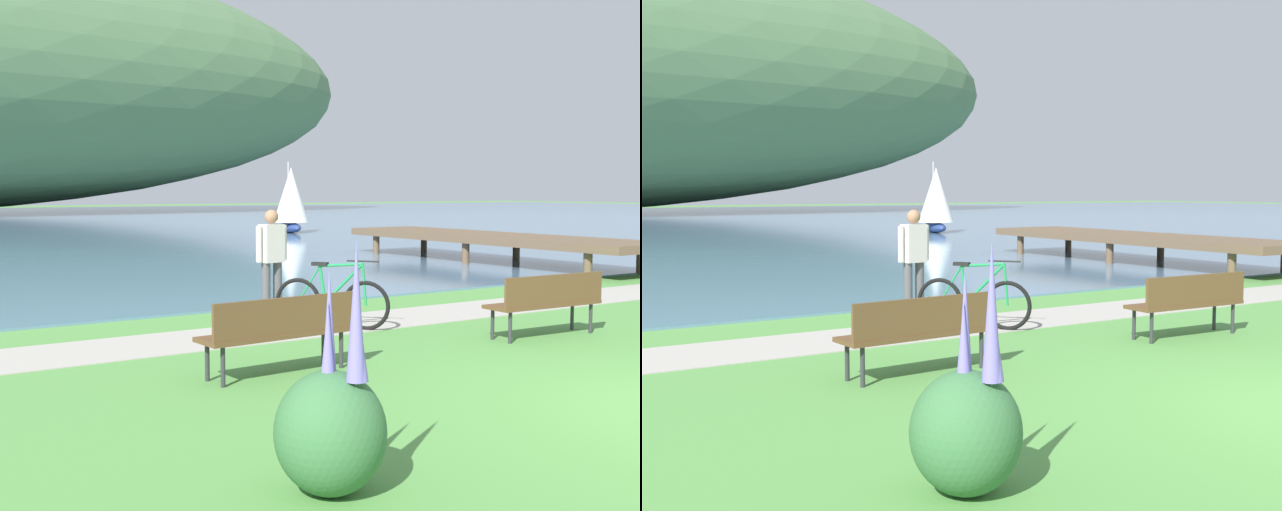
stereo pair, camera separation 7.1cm
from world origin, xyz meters
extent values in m
cube|color=#A39E93|center=(0.00, 5.86, 0.01)|extent=(60.00, 1.50, 0.01)
cube|color=brown|center=(-2.61, 3.55, 0.45)|extent=(1.82, 0.58, 0.05)
cube|color=brown|center=(-2.60, 3.34, 0.68)|extent=(1.80, 0.14, 0.40)
cylinder|color=#2D2D33|center=(-3.39, 3.67, 0.23)|extent=(0.05, 0.05, 0.45)
cylinder|color=#2D2D33|center=(-1.86, 3.76, 0.23)|extent=(0.05, 0.05, 0.45)
cylinder|color=#2D2D33|center=(-3.37, 3.33, 0.23)|extent=(0.05, 0.05, 0.45)
cylinder|color=#2D2D33|center=(-1.84, 3.42, 0.23)|extent=(0.05, 0.05, 0.45)
cube|color=brown|center=(1.62, 3.55, 0.45)|extent=(1.82, 0.55, 0.05)
cube|color=brown|center=(1.61, 3.34, 0.68)|extent=(1.80, 0.11, 0.40)
cylinder|color=#2D2D33|center=(0.86, 3.75, 0.23)|extent=(0.05, 0.05, 0.45)
cylinder|color=#2D2D33|center=(2.39, 3.69, 0.23)|extent=(0.05, 0.05, 0.45)
cylinder|color=#2D2D33|center=(0.85, 3.42, 0.23)|extent=(0.05, 0.05, 0.45)
cylinder|color=#2D2D33|center=(2.38, 3.35, 0.23)|extent=(0.05, 0.05, 0.45)
torus|color=black|center=(-0.16, 5.25, 0.36)|extent=(0.48, 0.61, 0.72)
torus|color=black|center=(-0.79, 6.09, 0.36)|extent=(0.48, 0.61, 0.72)
cylinder|color=#1E8C4C|center=(-0.36, 5.52, 0.67)|extent=(0.40, 0.51, 0.61)
cylinder|color=#1E8C4C|center=(-0.39, 5.55, 0.94)|extent=(0.43, 0.55, 0.09)
cylinder|color=#1E8C4C|center=(-0.56, 5.78, 0.65)|extent=(0.11, 0.13, 0.54)
cylinder|color=#1E8C4C|center=(-0.66, 5.92, 0.37)|extent=(0.28, 0.36, 0.05)
cylinder|color=#1E8C4C|center=(-0.69, 5.95, 0.64)|extent=(0.24, 0.31, 0.56)
cylinder|color=#1E8C4C|center=(-0.18, 5.27, 0.66)|extent=(0.08, 0.09, 0.60)
cube|color=black|center=(-0.58, 5.81, 0.94)|extent=(0.22, 0.25, 0.05)
cylinder|color=black|center=(-0.19, 5.29, 1.00)|extent=(0.31, 0.40, 0.02)
cylinder|color=#4C4C51|center=(-0.84, 6.98, 0.44)|extent=(0.14, 0.14, 0.88)
cylinder|color=#4C4C51|center=(-0.60, 7.03, 0.44)|extent=(0.14, 0.14, 0.88)
cube|color=silver|center=(-0.72, 7.01, 1.18)|extent=(0.42, 0.29, 0.60)
sphere|color=#9E7051|center=(-0.72, 7.01, 1.60)|extent=(0.22, 0.22, 0.22)
cylinder|color=silver|center=(-0.98, 6.96, 1.18)|extent=(0.09, 0.09, 0.56)
cylinder|color=silver|center=(-0.47, 7.06, 1.18)|extent=(0.09, 0.09, 0.56)
ellipsoid|color=#386B3D|center=(-4.05, 0.31, 0.42)|extent=(0.76, 0.76, 0.84)
cylinder|color=#386B3D|center=(-4.07, 0.31, 0.73)|extent=(0.02, 0.02, 0.12)
cone|color=#7A6BC6|center=(-4.07, 0.31, 1.05)|extent=(0.10, 0.10, 0.52)
cylinder|color=#386B3D|center=(-3.96, 0.13, 0.73)|extent=(0.02, 0.02, 0.12)
cone|color=#7A6BC6|center=(-3.96, 0.13, 1.02)|extent=(0.13, 0.13, 0.47)
cylinder|color=#386B3D|center=(-3.98, 0.12, 0.73)|extent=(0.02, 0.02, 0.12)
cone|color=#7A6BC6|center=(-3.98, 0.12, 1.13)|extent=(0.09, 0.09, 0.68)
cylinder|color=#386B3D|center=(-3.98, 0.13, 0.73)|extent=(0.02, 0.02, 0.12)
cone|color=#7A6BC6|center=(-3.98, 0.13, 1.25)|extent=(0.13, 0.13, 0.92)
cylinder|color=#386B3D|center=(-4.05, 0.33, 0.73)|extent=(0.02, 0.02, 0.12)
cone|color=#7A6BC6|center=(-4.05, 0.33, 1.16)|extent=(0.10, 0.10, 0.73)
ellipsoid|color=navy|center=(12.06, 28.00, 0.28)|extent=(1.49, 2.88, 0.49)
cylinder|color=#B2B2B2|center=(12.12, 28.21, 1.91)|extent=(0.07, 0.07, 2.78)
cone|color=white|center=(11.99, 27.75, 1.77)|extent=(2.03, 2.03, 2.50)
cube|color=brown|center=(9.00, 11.96, 0.70)|extent=(2.40, 10.00, 0.20)
cylinder|color=brown|center=(8.04, 7.96, 0.30)|extent=(0.20, 0.20, 0.60)
cylinder|color=brown|center=(8.04, 11.96, 0.30)|extent=(0.20, 0.20, 0.60)
cylinder|color=brown|center=(9.96, 11.96, 0.30)|extent=(0.20, 0.20, 0.60)
cylinder|color=brown|center=(8.04, 15.96, 0.30)|extent=(0.20, 0.20, 0.60)
cylinder|color=brown|center=(9.96, 15.96, 0.30)|extent=(0.20, 0.20, 0.60)
camera|label=1|loc=(-6.94, -4.04, 2.03)|focal=45.30mm
camera|label=2|loc=(-6.88, -4.08, 2.03)|focal=45.30mm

